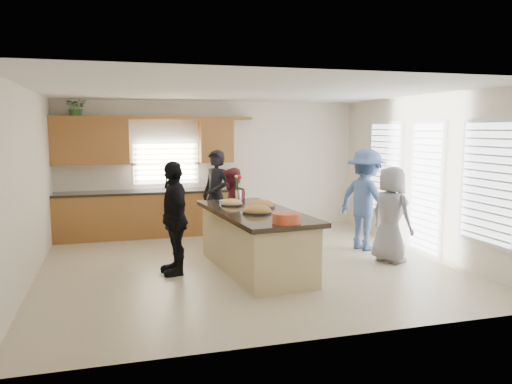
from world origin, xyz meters
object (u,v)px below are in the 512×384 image
object	(u,v)px
woman_left_mid	(232,209)
woman_left_front	(174,218)
island	(255,242)
woman_right_back	(366,200)
salad_bowl	(286,217)
woman_left_back	(216,196)
woman_right_front	(391,215)

from	to	relation	value
woman_left_mid	woman_left_front	world-z (taller)	woman_left_front
island	woman_right_back	distance (m)	2.49
salad_bowl	island	bearing A→B (deg)	96.18
island	salad_bowl	bearing A→B (deg)	-89.36
woman_left_back	salad_bowl	bearing A→B (deg)	-26.13
woman_left_front	woman_right_front	world-z (taller)	woman_left_front
island	salad_bowl	xyz separation A→B (m)	(0.12, -1.11, 0.57)
woman_left_front	woman_right_front	xyz separation A→B (m)	(3.53, -0.32, -0.07)
salad_bowl	woman_left_front	world-z (taller)	woman_left_front
salad_bowl	woman_right_back	bearing A→B (deg)	40.27
island	woman_left_front	distance (m)	1.32
salad_bowl	woman_left_mid	size ratio (longest dim) A/B	0.26
island	woman_left_mid	xyz separation A→B (m)	(-0.04, 1.44, 0.30)
woman_left_back	woman_right_front	bearing A→B (deg)	15.69
woman_left_mid	woman_left_back	bearing A→B (deg)	-151.04
woman_right_back	woman_right_front	size ratio (longest dim) A/B	1.15
woman_left_mid	woman_left_front	xyz separation A→B (m)	(-1.20, -1.27, 0.11)
salad_bowl	woman_left_back	bearing A→B (deg)	95.35
salad_bowl	woman_right_front	distance (m)	2.39
woman_left_front	woman_right_back	world-z (taller)	woman_right_back
salad_bowl	woman_left_back	world-z (taller)	woman_left_back
woman_left_mid	woman_right_back	world-z (taller)	woman_right_back
woman_left_mid	woman_right_front	xyz separation A→B (m)	(2.33, -1.59, 0.05)
salad_bowl	woman_right_back	world-z (taller)	woman_right_back
woman_left_back	woman_right_front	size ratio (longest dim) A/B	1.13
island	woman_right_front	world-z (taller)	woman_right_front
woman_left_back	woman_left_front	distance (m)	2.25
island	woman_right_back	world-z (taller)	woman_right_back
woman_left_back	woman_left_mid	distance (m)	0.75
woman_left_back	woman_left_mid	size ratio (longest dim) A/B	1.20
woman_right_back	woman_right_front	xyz separation A→B (m)	(-0.02, -0.90, -0.12)
woman_left_mid	woman_right_front	bearing A→B (deg)	73.03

